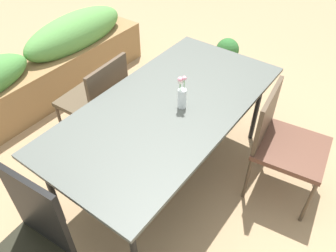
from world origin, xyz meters
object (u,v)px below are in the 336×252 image
(chair_far_side, at_px, (98,97))
(planter_box, at_px, (32,75))
(dining_table, at_px, (168,110))
(chair_end_left, at_px, (31,247))
(flower_vase, at_px, (182,95))
(chair_near_right, at_px, (283,140))
(potted_plant, at_px, (227,55))

(chair_far_side, relative_size, planter_box, 0.31)
(dining_table, height_order, chair_end_left, chair_end_left)
(flower_vase, bearing_deg, planter_box, 91.64)
(dining_table, bearing_deg, chair_near_right, -60.70)
(chair_near_right, distance_m, chair_end_left, 1.78)
(chair_end_left, xyz_separation_m, planter_box, (1.19, 1.69, -0.21))
(chair_far_side, bearing_deg, potted_plant, -14.21)
(flower_vase, distance_m, planter_box, 1.85)
(dining_table, relative_size, potted_plant, 4.44)
(dining_table, bearing_deg, planter_box, 90.41)
(chair_far_side, distance_m, chair_near_right, 1.53)
(dining_table, height_order, flower_vase, flower_vase)
(dining_table, relative_size, flower_vase, 7.31)
(chair_near_right, bearing_deg, flower_vase, -67.29)
(planter_box, height_order, potted_plant, planter_box)
(flower_vase, relative_size, planter_box, 0.09)
(chair_far_side, height_order, chair_end_left, chair_end_left)
(chair_end_left, height_order, planter_box, chair_end_left)
(dining_table, distance_m, chair_end_left, 1.21)
(chair_far_side, bearing_deg, chair_near_right, -77.22)
(dining_table, bearing_deg, potted_plant, 13.15)
(dining_table, height_order, planter_box, planter_box)
(chair_near_right, height_order, potted_plant, chair_near_right)
(chair_near_right, relative_size, flower_vase, 3.42)
(chair_near_right, bearing_deg, dining_table, -67.98)
(chair_end_left, bearing_deg, dining_table, -94.84)
(potted_plant, bearing_deg, chair_far_side, 168.93)
(dining_table, height_order, chair_near_right, chair_near_right)
(dining_table, xyz_separation_m, chair_near_right, (0.41, -0.74, -0.20))
(chair_near_right, bearing_deg, chair_far_side, -81.36)
(chair_far_side, height_order, chair_near_right, chair_near_right)
(chair_near_right, height_order, planter_box, chair_near_right)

